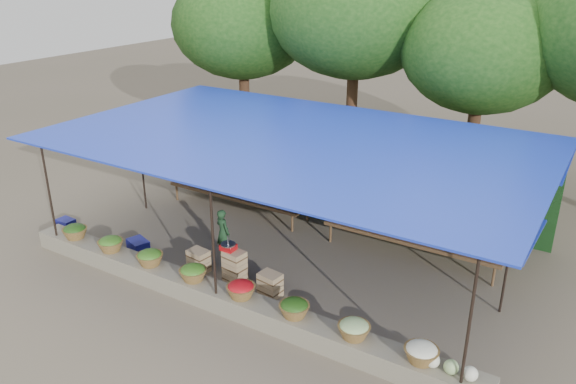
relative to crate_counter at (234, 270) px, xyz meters
The scene contains 16 objects.
ground 1.94m from the crate_counter, 80.19° to the left, with size 60.00×60.00×0.00m, color #655D4B.
stone_curb 0.93m from the crate_counter, 69.26° to the right, with size 10.60×0.55×0.40m, color slate.
stall_canopy 3.08m from the crate_counter, 80.48° to the left, with size 10.80×6.60×2.82m.
produce_baskets 0.93m from the crate_counter, 75.29° to the right, with size 8.98×0.58×0.34m.
netting_backdrop 5.14m from the crate_counter, 86.29° to the left, with size 10.60×0.06×2.50m, color #1A491E.
tree_row 9.14m from the crate_counter, 84.06° to the left, with size 16.51×5.50×7.12m.
fruit_table_left 3.91m from the crate_counter, 123.76° to the left, with size 4.21×0.95×0.93m.
fruit_table_right 4.31m from the crate_counter, 48.81° to the left, with size 4.21×0.95×0.93m.
crate_counter is the anchor object (origin of this frame).
weighing_scale 0.55m from the crate_counter, behind, with size 0.32×0.32×0.34m.
vendor_seated 1.34m from the crate_counter, 137.25° to the left, with size 0.42×0.28×1.16m, color #1C3E22.
customer_left 5.11m from the crate_counter, 124.07° to the left, with size 0.72×0.56×1.48m, color slate.
customer_mid 4.19m from the crate_counter, 72.85° to the left, with size 1.04×0.60×1.60m, color slate.
customer_right 5.00m from the crate_counter, 51.84° to the left, with size 0.97×0.40×1.65m, color slate.
blue_crate_front 5.30m from the crate_counter, behind, with size 0.44×0.31×0.26m, color navy.
blue_crate_back 2.78m from the crate_counter, behind, with size 0.52×0.37×0.31m, color navy.
Camera 1 is at (6.13, -10.17, 6.44)m, focal length 35.00 mm.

